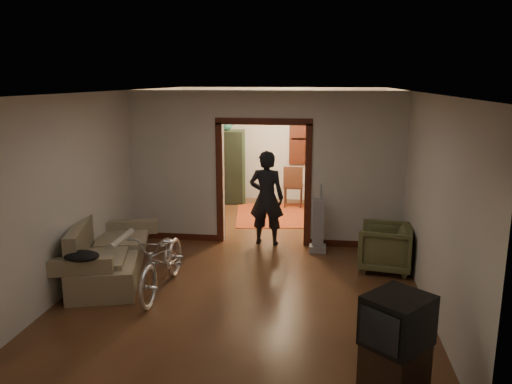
% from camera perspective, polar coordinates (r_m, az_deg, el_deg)
% --- Properties ---
extents(floor, '(5.00, 8.50, 0.01)m').
position_cam_1_polar(floor, '(8.72, 0.27, -7.28)').
color(floor, '#402414').
rests_on(floor, ground).
extents(ceiling, '(5.00, 8.50, 0.01)m').
position_cam_1_polar(ceiling, '(8.20, 0.29, 11.44)').
color(ceiling, white).
rests_on(ceiling, floor).
extents(wall_back, '(5.00, 0.02, 2.80)m').
position_cam_1_polar(wall_back, '(12.52, 2.85, 5.46)').
color(wall_back, beige).
rests_on(wall_back, floor).
extents(wall_left, '(0.02, 8.50, 2.80)m').
position_cam_1_polar(wall_left, '(9.02, -15.69, 2.13)').
color(wall_left, beige).
rests_on(wall_left, floor).
extents(wall_right, '(0.02, 8.50, 2.80)m').
position_cam_1_polar(wall_right, '(8.40, 17.45, 1.27)').
color(wall_right, beige).
rests_on(wall_right, floor).
extents(partition_wall, '(5.00, 0.14, 2.80)m').
position_cam_1_polar(partition_wall, '(9.08, 0.90, 2.68)').
color(partition_wall, beige).
rests_on(partition_wall, floor).
extents(door_casing, '(1.74, 0.20, 2.32)m').
position_cam_1_polar(door_casing, '(9.14, 0.90, 0.83)').
color(door_casing, '#40180E').
rests_on(door_casing, floor).
extents(far_window, '(0.98, 0.06, 1.28)m').
position_cam_1_polar(far_window, '(12.42, 6.07, 6.04)').
color(far_window, black).
rests_on(far_window, wall_back).
extents(chandelier, '(0.24, 0.24, 0.24)m').
position_cam_1_polar(chandelier, '(10.70, 2.07, 9.33)').
color(chandelier, '#FFE0A5').
rests_on(chandelier, ceiling).
extents(light_switch, '(0.08, 0.01, 0.12)m').
position_cam_1_polar(light_switch, '(8.97, 7.52, 1.47)').
color(light_switch, silver).
rests_on(light_switch, partition_wall).
extents(sofa, '(1.43, 2.19, 0.93)m').
position_cam_1_polar(sofa, '(7.98, -16.58, -6.24)').
color(sofa, '#736A4C').
rests_on(sofa, floor).
extents(rolled_paper, '(0.10, 0.83, 0.10)m').
position_cam_1_polar(rolled_paper, '(8.18, -15.11, -5.19)').
color(rolled_paper, beige).
rests_on(rolled_paper, sofa).
extents(jacket, '(0.48, 0.36, 0.14)m').
position_cam_1_polar(jacket, '(7.12, -19.32, -6.92)').
color(jacket, black).
rests_on(jacket, sofa).
extents(bicycle, '(0.62, 1.77, 0.93)m').
position_cam_1_polar(bicycle, '(7.31, -10.61, -7.66)').
color(bicycle, silver).
rests_on(bicycle, floor).
extents(armchair, '(0.94, 0.92, 0.74)m').
position_cam_1_polar(armchair, '(8.26, 14.53, -6.13)').
color(armchair, brown).
rests_on(armchair, floor).
extents(tv_stand, '(0.73, 0.73, 0.49)m').
position_cam_1_polar(tv_stand, '(5.32, 15.54, -18.76)').
color(tv_stand, black).
rests_on(tv_stand, floor).
extents(crt_tv, '(0.77, 0.78, 0.50)m').
position_cam_1_polar(crt_tv, '(5.08, 15.88, -13.93)').
color(crt_tv, black).
rests_on(crt_tv, tv_stand).
extents(vacuum, '(0.32, 0.27, 0.97)m').
position_cam_1_polar(vacuum, '(8.83, 7.12, -3.81)').
color(vacuum, gray).
rests_on(vacuum, floor).
extents(person, '(0.67, 0.46, 1.75)m').
position_cam_1_polar(person, '(9.10, 1.21, -0.68)').
color(person, black).
rests_on(person, floor).
extents(oriental_rug, '(1.86, 2.28, 0.02)m').
position_cam_1_polar(oriental_rug, '(11.24, 1.88, -2.62)').
color(oriental_rug, maroon).
rests_on(oriental_rug, floor).
extents(locker, '(0.97, 0.64, 1.79)m').
position_cam_1_polar(locker, '(12.24, -3.35, 2.89)').
color(locker, '#22331E').
rests_on(locker, floor).
extents(globe, '(0.31, 0.31, 0.31)m').
position_cam_1_polar(globe, '(12.11, -3.42, 7.77)').
color(globe, '#1E5972').
rests_on(globe, locker).
extents(desk, '(0.99, 0.70, 0.67)m').
position_cam_1_polar(desk, '(12.28, 7.85, 0.15)').
color(desk, '#341C11').
rests_on(desk, floor).
extents(desk_chair, '(0.47, 0.47, 1.00)m').
position_cam_1_polar(desk_chair, '(11.90, 4.30, 0.66)').
color(desk_chair, '#341C11').
rests_on(desk_chair, floor).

